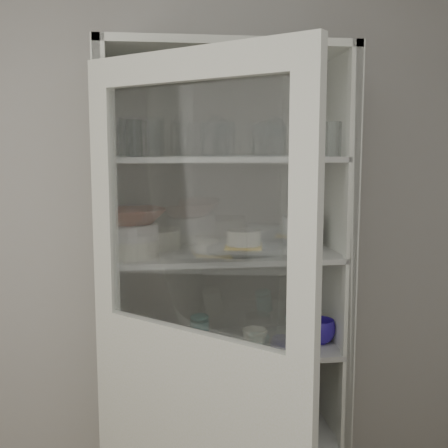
% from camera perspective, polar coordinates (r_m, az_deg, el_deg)
% --- Properties ---
extents(wall_back, '(3.60, 0.02, 2.60)m').
position_cam_1_polar(wall_back, '(2.57, -5.07, -1.14)').
color(wall_back, '#B6B4B1').
rests_on(wall_back, ground).
extents(pantry_cabinet, '(1.00, 0.45, 2.10)m').
position_cam_1_polar(pantry_cabinet, '(2.51, -0.18, -9.78)').
color(pantry_cabinet, beige).
rests_on(pantry_cabinet, floor).
extents(cupboard_door, '(0.69, 0.64, 2.00)m').
position_cam_1_polar(cupboard_door, '(1.96, -3.13, -17.04)').
color(cupboard_door, beige).
rests_on(cupboard_door, floor).
extents(tumbler_0, '(0.09, 0.09, 0.14)m').
position_cam_1_polar(tumbler_0, '(2.19, -7.17, 8.60)').
color(tumbler_0, silver).
rests_on(tumbler_0, shelf_glass).
extents(tumbler_1, '(0.07, 0.07, 0.14)m').
position_cam_1_polar(tumbler_1, '(2.16, -9.00, 8.54)').
color(tumbler_1, silver).
rests_on(tumbler_1, shelf_glass).
extents(tumbler_2, '(0.07, 0.07, 0.13)m').
position_cam_1_polar(tumbler_2, '(2.20, -0.31, 8.54)').
color(tumbler_2, silver).
rests_on(tumbler_2, shelf_glass).
extents(tumbler_3, '(0.07, 0.07, 0.13)m').
position_cam_1_polar(tumbler_3, '(2.17, -1.43, 8.61)').
color(tumbler_3, silver).
rests_on(tumbler_3, shelf_glass).
extents(tumbler_4, '(0.09, 0.09, 0.14)m').
position_cam_1_polar(tumbler_4, '(2.23, 7.88, 8.66)').
color(tumbler_4, silver).
rests_on(tumbler_4, shelf_glass).
extents(tumbler_5, '(0.08, 0.08, 0.13)m').
position_cam_1_polar(tumbler_5, '(2.19, 3.72, 8.56)').
color(tumbler_5, silver).
rests_on(tumbler_5, shelf_glass).
extents(tumbler_6, '(0.09, 0.09, 0.14)m').
position_cam_1_polar(tumbler_6, '(2.26, 11.00, 8.47)').
color(tumbler_6, silver).
rests_on(tumbler_6, shelf_glass).
extents(tumbler_7, '(0.09, 0.09, 0.14)m').
position_cam_1_polar(tumbler_7, '(2.30, -9.12, 8.60)').
color(tumbler_7, silver).
rests_on(tumbler_7, shelf_glass).
extents(tumbler_8, '(0.09, 0.09, 0.15)m').
position_cam_1_polar(tumbler_8, '(2.29, -8.44, 8.64)').
color(tumbler_8, silver).
rests_on(tumbler_8, shelf_glass).
extents(tumbler_9, '(0.09, 0.09, 0.16)m').
position_cam_1_polar(tumbler_9, '(2.30, -7.04, 8.78)').
color(tumbler_9, silver).
rests_on(tumbler_9, shelf_glass).
extents(tumbler_10, '(0.07, 0.07, 0.14)m').
position_cam_1_polar(tumbler_10, '(2.34, 0.26, 8.62)').
color(tumbler_10, silver).
rests_on(tumbler_10, shelf_glass).
extents(tumbler_11, '(0.08, 0.08, 0.13)m').
position_cam_1_polar(tumbler_11, '(2.37, 5.51, 8.49)').
color(tumbler_11, silver).
rests_on(tumbler_11, shelf_glass).
extents(goblet_0, '(0.07, 0.07, 0.15)m').
position_cam_1_polar(goblet_0, '(2.42, -10.00, 8.63)').
color(goblet_0, silver).
rests_on(goblet_0, shelf_glass).
extents(goblet_1, '(0.08, 0.08, 0.19)m').
position_cam_1_polar(goblet_1, '(2.41, -0.67, 9.15)').
color(goblet_1, silver).
rests_on(goblet_1, shelf_glass).
extents(goblet_2, '(0.07, 0.07, 0.16)m').
position_cam_1_polar(goblet_2, '(2.45, 4.08, 8.84)').
color(goblet_2, silver).
rests_on(goblet_2, shelf_glass).
extents(goblet_3, '(0.08, 0.08, 0.19)m').
position_cam_1_polar(goblet_3, '(2.48, 5.28, 9.08)').
color(goblet_3, silver).
rests_on(goblet_3, shelf_glass).
extents(plate_stack_front, '(0.21, 0.21, 0.07)m').
position_cam_1_polar(plate_stack_front, '(2.28, -9.23, -2.44)').
color(plate_stack_front, silver).
rests_on(plate_stack_front, shelf_plates).
extents(plate_stack_back, '(0.23, 0.23, 0.08)m').
position_cam_1_polar(plate_stack_back, '(2.46, -7.10, -1.49)').
color(plate_stack_back, silver).
rests_on(plate_stack_back, shelf_plates).
extents(cream_bowl, '(0.23, 0.23, 0.06)m').
position_cam_1_polar(cream_bowl, '(2.27, -9.26, -0.78)').
color(cream_bowl, silver).
rests_on(cream_bowl, plate_stack_front).
extents(terracotta_bowl, '(0.31, 0.31, 0.06)m').
position_cam_1_polar(terracotta_bowl, '(2.26, -9.30, 0.80)').
color(terracotta_bowl, brown).
rests_on(terracotta_bowl, cream_bowl).
extents(glass_platter, '(0.37, 0.37, 0.02)m').
position_cam_1_polar(glass_platter, '(2.37, 2.02, -2.61)').
color(glass_platter, silver).
rests_on(glass_platter, shelf_plates).
extents(yellow_trivet, '(0.18, 0.18, 0.01)m').
position_cam_1_polar(yellow_trivet, '(2.36, 2.02, -2.27)').
color(yellow_trivet, yellow).
rests_on(yellow_trivet, glass_platter).
extents(white_ramekin, '(0.15, 0.15, 0.06)m').
position_cam_1_polar(white_ramekin, '(2.36, 2.02, -1.38)').
color(white_ramekin, silver).
rests_on(white_ramekin, yellow_trivet).
extents(grey_bowl_stack, '(0.15, 0.15, 0.14)m').
position_cam_1_polar(grey_bowl_stack, '(2.45, 7.70, -0.87)').
color(grey_bowl_stack, silver).
rests_on(grey_bowl_stack, shelf_plates).
extents(mug_blue, '(0.16, 0.16, 0.10)m').
position_cam_1_polar(mug_blue, '(2.49, 9.72, -10.68)').
color(mug_blue, '#27239A').
rests_on(mug_blue, shelf_mugs).
extents(mug_teal, '(0.12, 0.12, 0.09)m').
position_cam_1_polar(mug_teal, '(2.58, 7.29, -10.17)').
color(mug_teal, '#167078').
rests_on(mug_teal, shelf_mugs).
extents(mug_white, '(0.12, 0.12, 0.10)m').
position_cam_1_polar(mug_white, '(2.36, 3.15, -11.73)').
color(mug_white, silver).
rests_on(mug_white, shelf_mugs).
extents(teal_jar, '(0.08, 0.08, 0.10)m').
position_cam_1_polar(teal_jar, '(2.50, -2.48, -10.53)').
color(teal_jar, '#167078').
rests_on(teal_jar, shelf_mugs).
extents(measuring_cups, '(0.10, 0.10, 0.04)m').
position_cam_1_polar(measuring_cups, '(2.39, -2.79, -12.24)').
color(measuring_cups, '#B5B5B5').
rests_on(measuring_cups, shelf_mugs).
extents(white_canister, '(0.12, 0.12, 0.12)m').
position_cam_1_polar(white_canister, '(2.48, -8.81, -10.53)').
color(white_canister, silver).
rests_on(white_canister, shelf_mugs).
extents(cream_dish, '(0.29, 0.29, 0.08)m').
position_cam_1_polar(cream_dish, '(2.60, -2.45, -19.62)').
color(cream_dish, silver).
rests_on(cream_dish, shelf_bot).
extents(tin_box, '(0.23, 0.20, 0.06)m').
position_cam_1_polar(tin_box, '(2.62, 3.64, -19.69)').
color(tin_box, '#AEADB2').
rests_on(tin_box, shelf_bot).
extents(tumbler_12, '(0.07, 0.07, 0.14)m').
position_cam_1_polar(tumbler_12, '(2.18, -9.68, 8.64)').
color(tumbler_12, silver).
rests_on(tumbler_12, shelf_glass).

